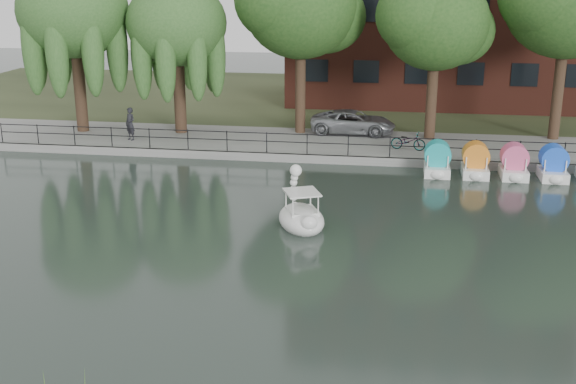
% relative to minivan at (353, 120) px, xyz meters
% --- Properties ---
extents(ground_plane, '(120.00, 120.00, 0.00)m').
position_rel_minivan_xyz_m(ground_plane, '(-1.90, -18.11, -1.13)').
color(ground_plane, '#36433C').
extents(promenade, '(40.00, 6.00, 0.40)m').
position_rel_minivan_xyz_m(promenade, '(-1.90, -2.11, -0.93)').
color(promenade, gray).
rests_on(promenade, ground_plane).
extents(kerb, '(40.00, 0.25, 0.40)m').
position_rel_minivan_xyz_m(kerb, '(-1.90, -5.06, -0.93)').
color(kerb, gray).
rests_on(kerb, ground_plane).
extents(land_strip, '(60.00, 22.00, 0.36)m').
position_rel_minivan_xyz_m(land_strip, '(-1.90, 11.89, -0.95)').
color(land_strip, '#47512D').
rests_on(land_strip, ground_plane).
extents(railing, '(32.00, 0.05, 1.00)m').
position_rel_minivan_xyz_m(railing, '(-1.90, -4.86, 0.02)').
color(railing, black).
rests_on(railing, promenade).
extents(willow_left, '(5.88, 5.88, 9.01)m').
position_rel_minivan_xyz_m(willow_left, '(-14.90, -1.61, 5.74)').
color(willow_left, '#473323').
rests_on(willow_left, promenade).
extents(willow_mid, '(5.32, 5.32, 8.15)m').
position_rel_minivan_xyz_m(willow_mid, '(-9.40, -1.11, 5.12)').
color(willow_mid, '#473323').
rests_on(willow_mid, promenade).
extents(broadleaf_center, '(6.00, 6.00, 9.25)m').
position_rel_minivan_xyz_m(broadleaf_center, '(-2.90, -0.11, 5.93)').
color(broadleaf_center, '#473323').
rests_on(broadleaf_center, promenade).
extents(broadleaf_right, '(5.40, 5.40, 8.32)m').
position_rel_minivan_xyz_m(broadleaf_right, '(4.10, -0.61, 5.26)').
color(broadleaf_right, '#473323').
rests_on(broadleaf_right, promenade).
extents(broadleaf_far, '(6.30, 6.30, 9.71)m').
position_rel_minivan_xyz_m(broadleaf_far, '(10.60, 0.39, 6.27)').
color(broadleaf_far, '#473323').
rests_on(broadleaf_far, promenade).
extents(minivan, '(2.64, 5.35, 1.46)m').
position_rel_minivan_xyz_m(minivan, '(0.00, 0.00, 0.00)').
color(minivan, gray).
rests_on(minivan, promenade).
extents(bicycle, '(0.90, 1.80, 1.00)m').
position_rel_minivan_xyz_m(bicycle, '(2.97, -3.29, -0.23)').
color(bicycle, gray).
rests_on(bicycle, promenade).
extents(pedestrian, '(0.86, 0.78, 1.98)m').
position_rel_minivan_xyz_m(pedestrian, '(-11.45, -3.36, 0.26)').
color(pedestrian, black).
rests_on(pedestrian, promenade).
extents(swan_boat, '(2.44, 2.95, 2.14)m').
position_rel_minivan_xyz_m(swan_boat, '(-0.92, -14.10, -0.66)').
color(swan_boat, white).
rests_on(swan_boat, ground_plane).
extents(pedal_boat_row, '(7.95, 1.70, 1.40)m').
position_rel_minivan_xyz_m(pedal_boat_row, '(7.68, -6.18, -0.52)').
color(pedal_boat_row, white).
rests_on(pedal_boat_row, ground_plane).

